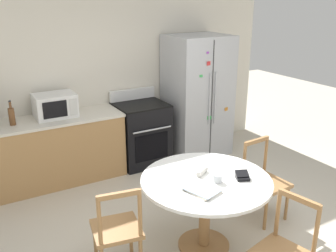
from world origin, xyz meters
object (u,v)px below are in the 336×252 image
at_px(microwave, 55,105).
at_px(oven_range, 142,133).
at_px(dining_chair_left, 117,230).
at_px(candle_glass, 217,179).
at_px(dining_chair_right, 264,182).
at_px(counter_bottle, 12,116).
at_px(wallet, 242,176).
at_px(refrigerator, 197,96).

bearing_deg(microwave, oven_range, -3.91).
distance_m(dining_chair_left, candle_glass, 1.03).
relative_size(dining_chair_left, dining_chair_right, 1.00).
distance_m(oven_range, counter_bottle, 1.83).
distance_m(dining_chair_left, wallet, 1.27).
height_order(oven_range, dining_chair_right, oven_range).
bearing_deg(refrigerator, wallet, -114.10).
height_order(dining_chair_right, candle_glass, dining_chair_right).
relative_size(microwave, candle_glass, 5.85).
height_order(dining_chair_left, candle_glass, dining_chair_left).
bearing_deg(refrigerator, counter_bottle, 178.59).
bearing_deg(wallet, refrigerator, 65.90).
bearing_deg(wallet, oven_range, 88.49).
relative_size(refrigerator, dining_chair_left, 2.06).
bearing_deg(candle_glass, oven_range, 82.29).
distance_m(refrigerator, oven_range, 1.05).
height_order(oven_range, dining_chair_left, oven_range).
height_order(refrigerator, microwave, refrigerator).
xyz_separation_m(refrigerator, candle_glass, (-1.25, -2.18, -0.14)).
xyz_separation_m(oven_range, dining_chair_left, (-1.25, -2.05, -0.03)).
relative_size(microwave, counter_bottle, 1.68).
relative_size(oven_range, counter_bottle, 3.49).
relative_size(counter_bottle, dining_chair_right, 0.34).
height_order(refrigerator, candle_glass, refrigerator).
bearing_deg(oven_range, dining_chair_left, -121.42).
bearing_deg(oven_range, wallet, -91.51).
height_order(microwave, dining_chair_right, microwave).
xyz_separation_m(dining_chair_right, candle_glass, (-0.83, -0.21, 0.36)).
distance_m(microwave, dining_chair_left, 2.22).
bearing_deg(candle_glass, microwave, 111.18).
xyz_separation_m(microwave, dining_chair_right, (1.73, -2.11, -0.62)).
xyz_separation_m(counter_bottle, dining_chair_right, (2.28, -2.03, -0.58)).
height_order(dining_chair_left, dining_chair_right, same).
bearing_deg(dining_chair_right, dining_chair_left, -3.54).
xyz_separation_m(dining_chair_left, wallet, (1.19, -0.26, 0.35)).
xyz_separation_m(counter_bottle, dining_chair_left, (0.50, -2.05, -0.58)).
bearing_deg(candle_glass, dining_chair_left, 168.44).
height_order(oven_range, microwave, microwave).
xyz_separation_m(refrigerator, wallet, (-1.00, -2.25, -0.14)).
height_order(counter_bottle, wallet, counter_bottle).
relative_size(microwave, dining_chair_left, 0.58).
bearing_deg(counter_bottle, microwave, 8.33).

